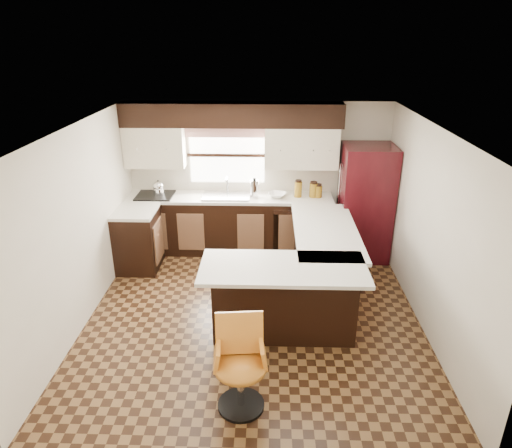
{
  "coord_description": "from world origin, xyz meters",
  "views": [
    {
      "loc": [
        0.18,
        -4.99,
        3.39
      ],
      "look_at": [
        0.02,
        0.45,
        1.08
      ],
      "focal_mm": 32.0,
      "sensor_mm": 36.0,
      "label": 1
    }
  ],
  "objects_px": {
    "refrigerator": "(365,203)",
    "bar_chair": "(240,368)",
    "peninsula_return": "(284,300)",
    "peninsula_long": "(320,262)"
  },
  "relations": [
    {
      "from": "peninsula_long",
      "to": "refrigerator",
      "type": "bearing_deg",
      "value": 55.37
    },
    {
      "from": "peninsula_return",
      "to": "bar_chair",
      "type": "xyz_separation_m",
      "value": [
        -0.44,
        -1.23,
        0.02
      ]
    },
    {
      "from": "refrigerator",
      "to": "bar_chair",
      "type": "relative_size",
      "value": 1.93
    },
    {
      "from": "peninsula_return",
      "to": "bar_chair",
      "type": "height_order",
      "value": "bar_chair"
    },
    {
      "from": "bar_chair",
      "to": "peninsula_long",
      "type": "bearing_deg",
      "value": 60.85
    },
    {
      "from": "peninsula_return",
      "to": "bar_chair",
      "type": "bearing_deg",
      "value": -109.83
    },
    {
      "from": "refrigerator",
      "to": "peninsula_return",
      "type": "bearing_deg",
      "value": -121.83
    },
    {
      "from": "refrigerator",
      "to": "bar_chair",
      "type": "height_order",
      "value": "refrigerator"
    },
    {
      "from": "peninsula_long",
      "to": "refrigerator",
      "type": "xyz_separation_m",
      "value": [
        0.79,
        1.15,
        0.46
      ]
    },
    {
      "from": "peninsula_long",
      "to": "bar_chair",
      "type": "bearing_deg",
      "value": -113.72
    }
  ]
}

